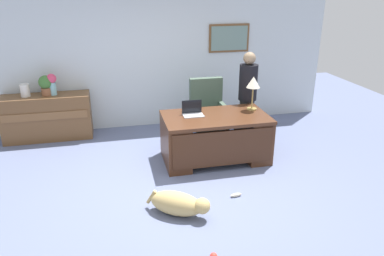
% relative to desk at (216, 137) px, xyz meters
% --- Properties ---
extents(ground_plane, '(12.00, 12.00, 0.00)m').
position_rel_desk_xyz_m(ground_plane, '(-0.70, -0.70, -0.41)').
color(ground_plane, slate).
extents(back_wall, '(7.00, 0.16, 2.70)m').
position_rel_desk_xyz_m(back_wall, '(-0.69, 1.90, 0.95)').
color(back_wall, silver).
rests_on(back_wall, ground_plane).
extents(desk, '(1.66, 0.95, 0.75)m').
position_rel_desk_xyz_m(desk, '(0.00, 0.00, 0.00)').
color(desk, '#4C2B19').
rests_on(desk, ground_plane).
extents(credenza, '(1.55, 0.50, 0.83)m').
position_rel_desk_xyz_m(credenza, '(-2.75, 1.55, 0.01)').
color(credenza, brown).
rests_on(credenza, ground_plane).
extents(armchair, '(0.60, 0.59, 1.11)m').
position_rel_desk_xyz_m(armchair, '(0.11, 0.88, 0.09)').
color(armchair, '#475B4C').
rests_on(armchair, ground_plane).
extents(person_standing, '(0.32, 0.32, 1.61)m').
position_rel_desk_xyz_m(person_standing, '(0.77, 0.68, 0.42)').
color(person_standing, '#262323').
rests_on(person_standing, ground_plane).
extents(dog_lying, '(0.75, 0.62, 0.30)m').
position_rel_desk_xyz_m(dog_lying, '(-0.87, -1.38, -0.25)').
color(dog_lying, tan).
rests_on(dog_lying, ground_plane).
extents(laptop, '(0.32, 0.22, 0.22)m').
position_rel_desk_xyz_m(laptop, '(-0.35, 0.15, 0.40)').
color(laptop, '#B2B5BA').
rests_on(laptop, desk).
extents(desk_lamp, '(0.22, 0.22, 0.55)m').
position_rel_desk_xyz_m(desk_lamp, '(0.67, 0.19, 0.78)').
color(desk_lamp, '#9E8447').
rests_on(desk_lamp, desk).
extents(vase_with_flowers, '(0.17, 0.17, 0.38)m').
position_rel_desk_xyz_m(vase_with_flowers, '(-2.59, 1.55, 0.64)').
color(vase_with_flowers, '#87C2CB').
rests_on(vase_with_flowers, credenza).
extents(vase_empty, '(0.16, 0.16, 0.22)m').
position_rel_desk_xyz_m(vase_empty, '(-3.06, 1.55, 0.53)').
color(vase_empty, silver).
rests_on(vase_empty, credenza).
extents(potted_plant, '(0.24, 0.24, 0.36)m').
position_rel_desk_xyz_m(potted_plant, '(-2.70, 1.55, 0.62)').
color(potted_plant, brown).
rests_on(potted_plant, credenza).
extents(dog_toy_ball, '(0.08, 0.08, 0.08)m').
position_rel_desk_xyz_m(dog_toy_ball, '(-0.67, -2.26, -0.37)').
color(dog_toy_ball, '#E53F33').
rests_on(dog_toy_ball, ground_plane).
extents(dog_toy_bone, '(0.17, 0.07, 0.05)m').
position_rel_desk_xyz_m(dog_toy_bone, '(-0.04, -1.15, -0.38)').
color(dog_toy_bone, beige).
rests_on(dog_toy_bone, ground_plane).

